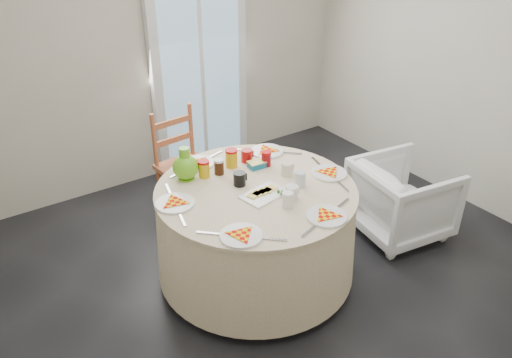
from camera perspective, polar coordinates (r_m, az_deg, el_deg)
floor at (r=3.72m, az=3.71°, el=-11.25°), size 4.00×4.00×0.00m
wall_back at (r=4.68m, az=-11.39°, el=15.11°), size 4.00×0.02×2.60m
wall_right at (r=4.51m, az=25.39°, el=12.34°), size 0.02×4.00×2.60m
glass_door at (r=4.87m, az=-6.47°, el=12.99°), size 1.00×0.08×2.10m
table at (r=3.52m, az=0.00°, el=-6.02°), size 1.39×1.39×0.70m
wooden_chair at (r=4.20m, az=-7.98°, el=1.54°), size 0.46×0.44×0.93m
armchair at (r=4.13m, az=16.45°, el=-1.30°), size 0.73×0.76×0.69m
place_settings at (r=3.31m, az=0.00°, el=-0.45°), size 1.68×1.68×0.02m
jar_cluster at (r=3.49m, az=-2.49°, el=2.20°), size 0.57×0.39×0.15m
butter_tub at (r=3.56m, az=0.08°, el=2.15°), size 0.13×0.10×0.05m
green_pitcher at (r=3.41m, az=-8.13°, el=2.15°), size 0.20×0.20×0.23m
cheese_platter at (r=3.23m, az=0.94°, el=-1.20°), size 0.32×0.24×0.04m
mugs_glasses at (r=3.33m, az=1.81°, el=0.57°), size 0.80×0.80×0.11m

